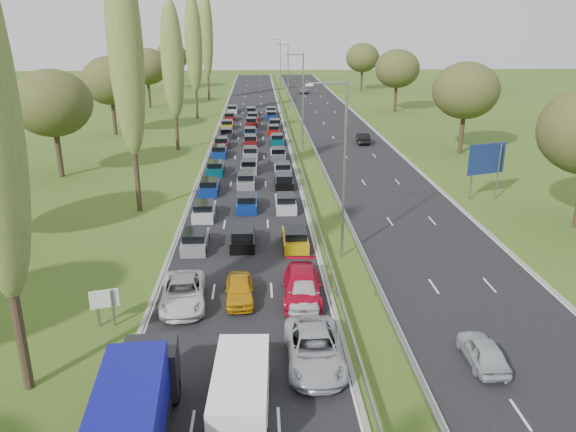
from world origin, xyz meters
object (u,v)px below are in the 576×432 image
object	(u,v)px
blue_lorry	(136,412)
info_sign	(105,303)
near_car_2	(183,293)
direction_sign	(486,161)
white_van_rear	(241,390)

from	to	relation	value
blue_lorry	info_sign	xyz separation A→B (m)	(-3.59, 9.60, -0.45)
near_car_2	direction_sign	xyz separation A→B (m)	(24.99, 19.29, 2.80)
info_sign	white_van_rear	bearing A→B (deg)	-45.51
info_sign	near_car_2	bearing A→B (deg)	29.73
direction_sign	blue_lorry	bearing A→B (deg)	-129.06
near_car_2	direction_sign	distance (m)	31.70
blue_lorry	white_van_rear	size ratio (longest dim) A/B	1.47
near_car_2	blue_lorry	distance (m)	11.82
info_sign	direction_sign	bearing A→B (deg)	36.70
near_car_2	white_van_rear	distance (m)	10.34
info_sign	direction_sign	world-z (taller)	direction_sign
white_van_rear	direction_sign	xyz separation A→B (m)	(21.42, 28.99, 2.42)
near_car_2	info_sign	bearing A→B (deg)	-154.95
info_sign	direction_sign	distance (m)	35.99
blue_lorry	white_van_rear	distance (m)	4.37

